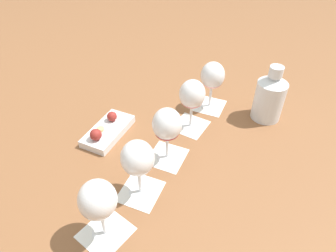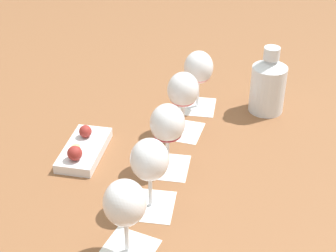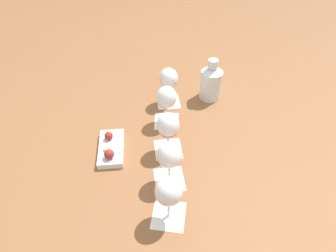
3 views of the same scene
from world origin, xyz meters
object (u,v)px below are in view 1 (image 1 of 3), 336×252
wine_glass_1 (192,96)px  ceramic_vase (270,97)px  wine_glass_0 (212,77)px  wine_glass_2 (165,126)px  wine_glass_3 (138,160)px  wine_glass_4 (98,202)px  snack_dish (107,130)px

wine_glass_1 → ceramic_vase: size_ratio=0.88×
wine_glass_0 → wine_glass_2: 0.29m
wine_glass_1 → wine_glass_3: same height
wine_glass_1 → wine_glass_3: bearing=-37.6°
wine_glass_1 → wine_glass_2: bearing=-38.6°
wine_glass_4 → ceramic_vase: ceramic_vase is taller
wine_glass_0 → wine_glass_2: bearing=-40.5°
wine_glass_3 → wine_glass_4: size_ratio=1.00×
wine_glass_4 → ceramic_vase: 0.63m
wine_glass_2 → wine_glass_4: 0.27m
wine_glass_3 → snack_dish: bearing=-161.2°
wine_glass_2 → ceramic_vase: ceramic_vase is taller
wine_glass_1 → ceramic_vase: (-0.01, 0.26, -0.03)m
wine_glass_2 → wine_glass_0: bearing=139.5°
wine_glass_1 → ceramic_vase: bearing=91.6°
wine_glass_1 → wine_glass_2: 0.16m
wine_glass_2 → wine_glass_4: (0.21, -0.17, -0.00)m
wine_glass_4 → wine_glass_1: bearing=141.5°
ceramic_vase → snack_dish: size_ratio=0.95×
wine_glass_3 → snack_dish: wine_glass_3 is taller
wine_glass_0 → ceramic_vase: 0.19m
wine_glass_0 → wine_glass_4: 0.57m
wine_glass_1 → snack_dish: wine_glass_1 is taller
snack_dish → wine_glass_4: bearing=-1.3°
wine_glass_0 → snack_dish: 0.38m
wine_glass_1 → ceramic_vase: 0.26m
wine_glass_0 → wine_glass_2: same height
wine_glass_0 → ceramic_vase: size_ratio=0.88×
wine_glass_3 → ceramic_vase: ceramic_vase is taller
wine_glass_0 → wine_glass_1: size_ratio=1.00×
wine_glass_0 → wine_glass_1: (0.10, -0.09, -0.00)m
wine_glass_2 → ceramic_vase: bearing=110.5°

